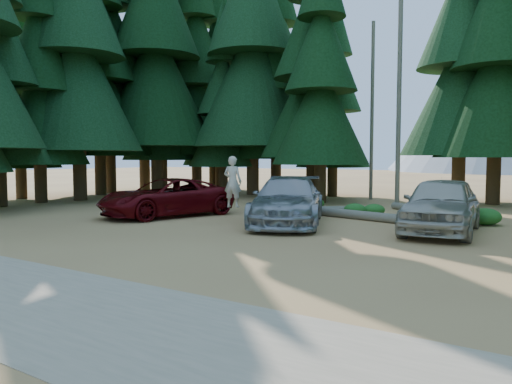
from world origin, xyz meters
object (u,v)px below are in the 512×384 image
Objects in this scene: frisbee_player at (233,182)px; log_right at (344,214)px; red_pickup at (166,197)px; silver_minivan_center at (288,201)px; log_left at (316,210)px; log_mid at (423,209)px; silver_minivan_right at (441,205)px.

log_right is at bearing -148.44° from frisbee_player.
red_pickup is 2.87× the size of frisbee_player.
silver_minivan_center is 3.01× the size of frisbee_player.
log_left is at bearing -124.45° from frisbee_player.
silver_minivan_center is at bearing 21.82° from red_pickup.
red_pickup is 1.46× the size of log_mid.
red_pickup is 1.06× the size of silver_minivan_right.
silver_minivan_center is at bearing 174.67° from frisbee_player.
red_pickup is at bearing 162.53° from silver_minivan_center.
silver_minivan_right is (10.44, 1.58, 0.12)m from red_pickup.
frisbee_player is at bearing 21.22° from red_pickup.
log_left is at bearing 76.87° from silver_minivan_center.
silver_minivan_right is 4.58m from log_right.
silver_minivan_center is 3.06m from log_right.
log_right is (0.96, 2.83, -0.67)m from silver_minivan_center.
log_left is (1.55, 3.89, -1.33)m from frisbee_player.
log_left is (4.67, 4.21, -0.61)m from red_pickup.
log_right is (-2.11, -3.50, 0.02)m from log_mid.
log_left is 1.82m from log_right.
silver_minivan_right reaches higher than log_mid.
log_mid is (-2.01, 5.36, -0.74)m from silver_minivan_right.
log_mid is 0.70× the size of log_right.
log_right is (1.65, -0.77, 0.02)m from log_left.
silver_minivan_center is 7.07m from log_mid.
log_right is at bearing -88.04° from log_mid.
frisbee_player is at bearing -145.60° from log_left.
silver_minivan_center is 1.11× the size of silver_minivan_right.
frisbee_player is (-2.24, -0.29, 0.64)m from silver_minivan_center.
log_left is (-0.69, 3.60, -0.69)m from silver_minivan_center.
silver_minivan_right is at bearing -13.20° from silver_minivan_center.
silver_minivan_right is 1.38× the size of log_mid.
silver_minivan_right is at bearing -58.32° from log_left.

